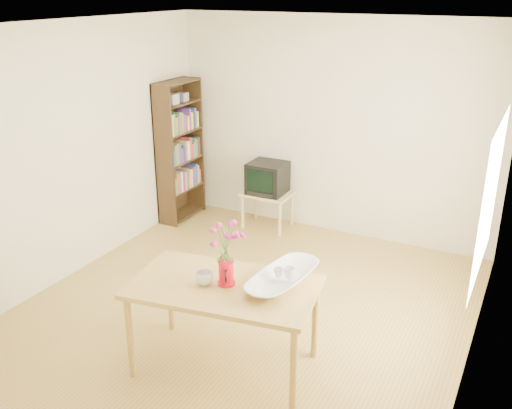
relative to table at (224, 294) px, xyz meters
The scene contains 11 objects.
room 1.01m from the table, 107.36° to the left, with size 4.50×4.50×4.50m.
table is the anchor object (origin of this frame).
tv_stand 2.90m from the table, 109.53° to the left, with size 0.60×0.45×0.46m.
bookshelf 3.28m from the table, 130.19° to the left, with size 0.28×0.70×1.80m.
pitcher 0.17m from the table, 44.76° to the left, with size 0.13×0.20×0.20m.
flowers 0.43m from the table, 43.24° to the left, with size 0.23×0.23×0.32m, color #D13186, non-canonical shape.
mug 0.20m from the table, 153.46° to the right, with size 0.13×0.13×0.10m, color white.
bowl 0.56m from the table, 31.19° to the left, with size 0.51×0.51×0.48m, color white.
teacup_a 0.50m from the table, 34.02° to the left, with size 0.06×0.06×0.06m, color white.
teacup_b 0.57m from the table, 30.49° to the left, with size 0.08×0.08×0.07m, color white.
television 2.90m from the table, 109.45° to the left, with size 0.45×0.43×0.39m.
Camera 1 is at (2.25, -4.07, 2.91)m, focal length 40.00 mm.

